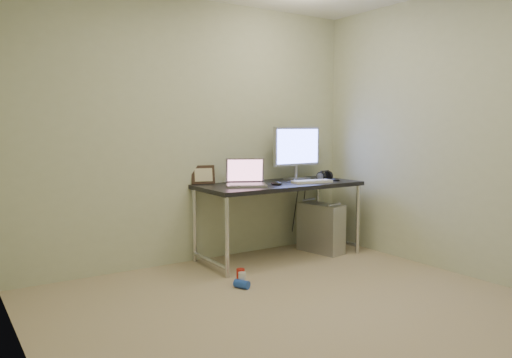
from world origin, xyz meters
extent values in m
plane|color=tan|center=(0.00, 0.00, 0.00)|extent=(3.50, 3.50, 0.00)
cube|color=beige|center=(0.00, 1.75, 1.25)|extent=(3.50, 0.02, 2.50)
cube|color=beige|center=(-1.75, 0.00, 1.25)|extent=(0.02, 3.50, 2.50)
cube|color=beige|center=(1.75, 0.00, 1.25)|extent=(0.02, 3.50, 2.50)
cube|color=black|center=(0.73, 1.39, 0.73)|extent=(1.63, 0.71, 0.04)
cylinder|color=silver|center=(-0.04, 1.08, 0.35)|extent=(0.04, 0.04, 0.71)
cylinder|color=silver|center=(-0.04, 1.71, 0.35)|extent=(0.04, 0.04, 0.71)
cylinder|color=silver|center=(1.51, 1.08, 0.35)|extent=(0.04, 0.04, 0.71)
cylinder|color=silver|center=(1.51, 1.71, 0.35)|extent=(0.04, 0.04, 0.71)
cylinder|color=silver|center=(-0.04, 1.39, 0.08)|extent=(0.04, 0.63, 0.04)
cylinder|color=silver|center=(1.51, 1.39, 0.08)|extent=(0.04, 0.63, 0.04)
cube|color=silver|center=(1.23, 1.33, 0.25)|extent=(0.30, 0.52, 0.51)
cylinder|color=#A4A5AB|center=(1.23, 1.12, 0.53)|extent=(0.18, 0.06, 0.02)
cylinder|color=#A4A5AB|center=(1.23, 1.53, 0.53)|extent=(0.18, 0.06, 0.02)
cylinder|color=black|center=(1.18, 1.70, 0.40)|extent=(0.01, 0.16, 0.69)
cylinder|color=black|center=(1.27, 1.68, 0.38)|extent=(0.02, 0.11, 0.71)
cylinder|color=red|center=(-0.03, 0.87, 0.06)|extent=(0.07, 0.07, 0.13)
cylinder|color=silver|center=(-0.05, 0.81, 0.06)|extent=(0.08, 0.08, 0.12)
cylinder|color=blue|center=(-0.09, 0.77, 0.03)|extent=(0.12, 0.14, 0.07)
cube|color=#A4A5AB|center=(0.32, 1.34, 0.76)|extent=(0.45, 0.40, 0.02)
cube|color=slate|center=(0.32, 1.34, 0.77)|extent=(0.39, 0.34, 0.00)
cube|color=gray|center=(0.39, 1.47, 0.89)|extent=(0.35, 0.21, 0.24)
cube|color=#885163|center=(0.39, 1.46, 0.89)|extent=(0.32, 0.19, 0.20)
cube|color=#A4A5AB|center=(1.09, 1.56, 0.76)|extent=(0.24, 0.18, 0.02)
cylinder|color=#A4A5AB|center=(1.09, 1.58, 0.83)|extent=(0.04, 0.04, 0.13)
cube|color=#A4A5AB|center=(1.09, 1.57, 1.10)|extent=(0.59, 0.06, 0.41)
cube|color=#586BEE|center=(1.09, 1.55, 1.10)|extent=(0.54, 0.03, 0.36)
cube|color=white|center=(1.02, 1.23, 0.76)|extent=(0.42, 0.19, 0.02)
ellipsoid|color=black|center=(1.34, 1.24, 0.77)|extent=(0.07, 0.11, 0.04)
ellipsoid|color=black|center=(0.62, 1.28, 0.77)|extent=(0.10, 0.14, 0.04)
cylinder|color=black|center=(1.32, 1.45, 0.78)|extent=(0.06, 0.11, 0.10)
cylinder|color=black|center=(1.44, 1.45, 0.78)|extent=(0.06, 0.11, 0.10)
cube|color=black|center=(1.38, 1.45, 0.83)|extent=(0.13, 0.05, 0.01)
cube|color=black|center=(0.06, 1.72, 0.84)|extent=(0.24, 0.13, 0.18)
cylinder|color=silver|center=(0.31, 1.67, 0.79)|extent=(0.01, 0.01, 0.08)
cylinder|color=white|center=(0.31, 1.67, 0.84)|extent=(0.04, 0.03, 0.04)
camera|label=1|loc=(-2.14, -2.59, 1.31)|focal=35.00mm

